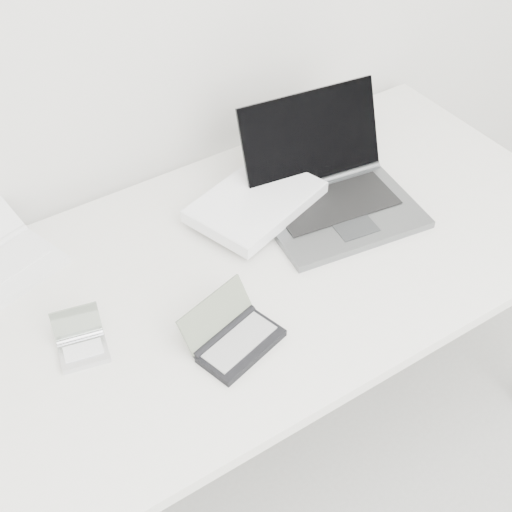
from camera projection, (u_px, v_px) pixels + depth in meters
desk at (257, 274)px, 1.65m from camera, size 1.60×0.80×0.73m
laptop_large at (299, 196)px, 1.72m from camera, size 0.55×0.42×0.23m
pda_silver at (82, 344)px, 1.42m from camera, size 0.11×0.12×0.08m
palmtop_charcoal at (234, 338)px, 1.43m from camera, size 0.20×0.18×0.09m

